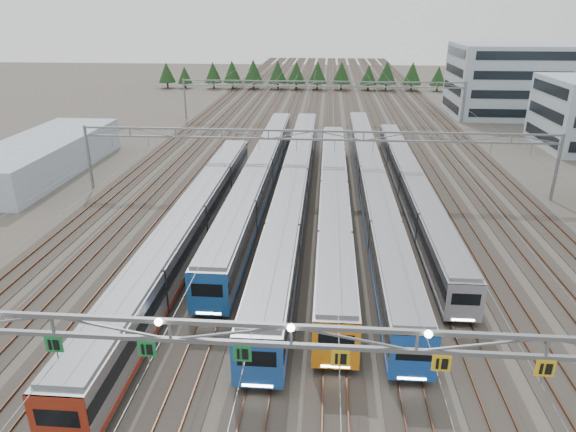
# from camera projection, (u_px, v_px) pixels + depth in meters

# --- Properties ---
(track_bed) EXTENTS (54.00, 260.00, 5.42)m
(track_bed) POSITION_uv_depth(u_px,v_px,m) (322.00, 101.00, 117.80)
(track_bed) COLOR #2D2823
(track_bed) RESTS_ON ground
(train_a) EXTENTS (3.04, 51.11, 3.96)m
(train_a) POSITION_uv_depth(u_px,v_px,m) (191.00, 223.00, 48.45)
(train_a) COLOR black
(train_a) RESTS_ON ground
(train_b) EXTENTS (3.05, 59.09, 3.98)m
(train_b) POSITION_uv_depth(u_px,v_px,m) (261.00, 173.00, 63.39)
(train_b) COLOR black
(train_b) RESTS_ON ground
(train_c) EXTENTS (3.06, 66.38, 3.99)m
(train_c) POSITION_uv_depth(u_px,v_px,m) (295.00, 183.00, 59.70)
(train_c) COLOR black
(train_c) RESTS_ON ground
(train_d) EXTENTS (2.96, 54.24, 3.86)m
(train_d) POSITION_uv_depth(u_px,v_px,m) (334.00, 196.00, 55.72)
(train_d) COLOR black
(train_d) RESTS_ON ground
(train_e) EXTENTS (2.86, 68.46, 3.73)m
(train_e) POSITION_uv_depth(u_px,v_px,m) (371.00, 180.00, 61.33)
(train_e) COLOR black
(train_e) RESTS_ON ground
(train_f) EXTENTS (2.70, 52.51, 3.51)m
(train_f) POSITION_uv_depth(u_px,v_px,m) (411.00, 185.00, 59.76)
(train_f) COLOR black
(train_f) RESTS_ON ground
(gantry_near) EXTENTS (56.36, 0.61, 8.08)m
(gantry_near) POSITION_uv_depth(u_px,v_px,m) (290.00, 341.00, 23.13)
(gantry_near) COLOR gray
(gantry_near) RESTS_ON ground
(gantry_mid) EXTENTS (56.36, 0.36, 8.00)m
(gantry_mid) POSITION_uv_depth(u_px,v_px,m) (316.00, 143.00, 60.48)
(gantry_mid) COLOR gray
(gantry_mid) RESTS_ON ground
(gantry_far) EXTENTS (56.36, 0.36, 8.00)m
(gantry_far) POSITION_uv_depth(u_px,v_px,m) (322.00, 89.00, 102.10)
(gantry_far) COLOR gray
(gantry_far) RESTS_ON ground
(depot_bldg_north) EXTENTS (22.00, 18.00, 14.52)m
(depot_bldg_north) POSITION_uv_depth(u_px,v_px,m) (507.00, 80.00, 107.42)
(depot_bldg_north) COLOR #9AAFB8
(depot_bldg_north) RESTS_ON ground
(west_shed) EXTENTS (10.00, 30.00, 4.60)m
(west_shed) POSITION_uv_depth(u_px,v_px,m) (42.00, 156.00, 70.29)
(west_shed) COLOR #9AAFB8
(west_shed) RESTS_ON ground
(treeline) EXTENTS (81.20, 5.60, 7.02)m
(treeline) POSITION_uv_depth(u_px,v_px,m) (299.00, 74.00, 143.44)
(treeline) COLOR #332114
(treeline) RESTS_ON ground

